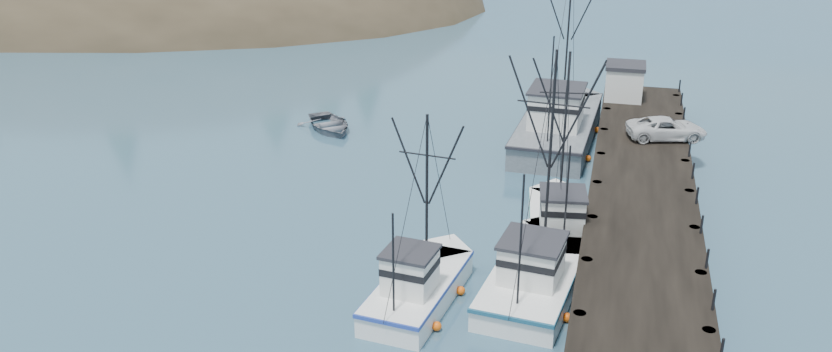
{
  "coord_description": "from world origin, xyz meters",
  "views": [
    {
      "loc": [
        12.09,
        -29.36,
        20.21
      ],
      "look_at": [
        1.14,
        12.99,
        2.5
      ],
      "focal_mm": 35.0,
      "sensor_mm": 36.0,
      "label": 1
    }
  ],
  "objects": [
    {
      "name": "ground",
      "position": [
        0.0,
        0.0,
        0.0
      ],
      "size": [
        400.0,
        400.0,
        0.0
      ],
      "primitive_type": "plane",
      "color": "#2F5268",
      "rests_on": "ground"
    },
    {
      "name": "pier",
      "position": [
        14.0,
        16.0,
        1.69
      ],
      "size": [
        6.0,
        44.0,
        2.0
      ],
      "color": "black",
      "rests_on": "ground"
    },
    {
      "name": "headland",
      "position": [
        -74.95,
        78.61,
        -4.55
      ],
      "size": [
        134.8,
        78.0,
        51.0
      ],
      "color": "#382D1E",
      "rests_on": "ground"
    },
    {
      "name": "moored_sailboats",
      "position": [
        -29.03,
        59.0,
        0.33
      ],
      "size": [
        20.3,
        13.7,
        6.35
      ],
      "color": "white",
      "rests_on": "ground"
    },
    {
      "name": "trawler_near",
      "position": [
        9.08,
        6.5,
        0.82
      ],
      "size": [
        5.05,
        12.05,
        12.03
      ],
      "color": "white",
      "rests_on": "ground"
    },
    {
      "name": "trawler_mid",
      "position": [
        3.78,
        3.6,
        0.82
      ],
      "size": [
        4.03,
        9.34,
        9.48
      ],
      "color": "white",
      "rests_on": "ground"
    },
    {
      "name": "trawler_far",
      "position": [
        9.6,
        12.29,
        0.82
      ],
      "size": [
        4.47,
        10.36,
        10.67
      ],
      "color": "white",
      "rests_on": "ground"
    },
    {
      "name": "work_vessel",
      "position": [
        8.05,
        28.89,
        1.23
      ],
      "size": [
        5.78,
        17.21,
        14.17
      ],
      "color": "slate",
      "rests_on": "ground"
    },
    {
      "name": "pier_shed",
      "position": [
        12.5,
        33.97,
        3.42
      ],
      "size": [
        3.0,
        3.2,
        2.8
      ],
      "color": "silver",
      "rests_on": "pier"
    },
    {
      "name": "pickup_truck",
      "position": [
        15.5,
        24.95,
        2.73
      ],
      "size": [
        5.71,
        3.71,
        1.46
      ],
      "primitive_type": "imported",
      "rotation": [
        0.0,
        0.0,
        1.84
      ],
      "color": "silver",
      "rests_on": "pier"
    },
    {
      "name": "motorboat",
      "position": [
        -9.32,
        26.6,
        0.0
      ],
      "size": [
        6.8,
        7.03,
        1.19
      ],
      "primitive_type": "imported",
      "rotation": [
        0.0,
        0.0,
        0.68
      ],
      "color": "slate",
      "rests_on": "ground"
    }
  ]
}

